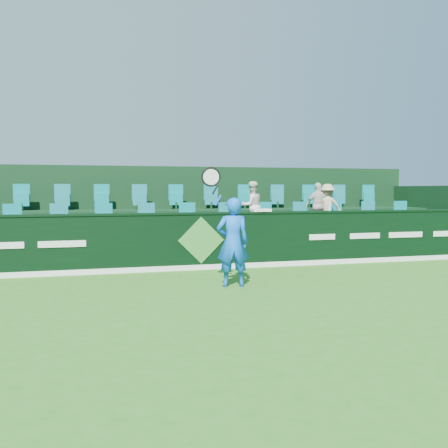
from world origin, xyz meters
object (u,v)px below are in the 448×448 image
object	(u,v)px
spectator_middle	(318,206)
spectator_right	(327,206)
tennis_player	(232,241)
spectator_left	(252,206)
drinks_bottle	(329,206)
towel	(261,210)

from	to	relation	value
spectator_middle	spectator_right	world-z (taller)	spectator_middle
tennis_player	spectator_left	bearing A→B (deg)	65.95
drinks_bottle	spectator_left	bearing A→B (deg)	146.56
towel	drinks_bottle	xyz separation A→B (m)	(1.83, 0.00, 0.07)
spectator_left	spectator_right	world-z (taller)	spectator_left
spectator_right	tennis_player	bearing A→B (deg)	59.37
drinks_bottle	spectator_middle	bearing A→B (deg)	78.27
spectator_right	towel	xyz separation A→B (m)	(-2.33, -1.12, -0.03)
tennis_player	spectator_left	distance (m)	3.70
spectator_middle	towel	bearing A→B (deg)	33.98
tennis_player	towel	bearing A→B (deg)	58.54
tennis_player	spectator_middle	world-z (taller)	tennis_player
tennis_player	spectator_left	size ratio (longest dim) A/B	1.83
spectator_right	towel	bearing A→B (deg)	42.87
spectator_middle	spectator_right	xyz separation A→B (m)	(0.27, 0.00, -0.02)
spectator_left	spectator_right	distance (m)	2.20
spectator_middle	towel	world-z (taller)	spectator_middle
spectator_middle	towel	size ratio (longest dim) A/B	2.83
spectator_left	towel	world-z (taller)	spectator_left
drinks_bottle	spectator_right	bearing A→B (deg)	65.78
spectator_right	drinks_bottle	world-z (taller)	spectator_right
spectator_middle	towel	xyz separation A→B (m)	(-2.06, -1.12, -0.05)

